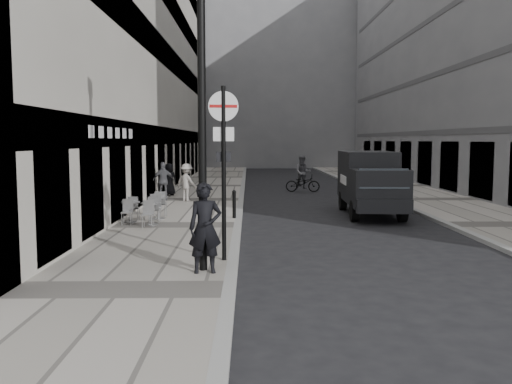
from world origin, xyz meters
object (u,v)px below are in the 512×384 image
sign_post (224,150)px  lamppost (202,95)px  cyclist (303,178)px  panel_van (370,180)px  walking_man (205,228)px

sign_post → lamppost: lamppost is taller
lamppost → cyclist: (3.96, 18.57, -3.01)m
sign_post → panel_van: 9.92m
sign_post → cyclist: sign_post is taller
walking_man → sign_post: (0.33, 1.18, 1.59)m
walking_man → cyclist: cyclist is taller
walking_man → lamppost: 2.75m
sign_post → panel_van: sign_post is taller
lamppost → panel_van: (5.61, 9.29, -2.43)m
walking_man → lamppost: bearing=97.2°
sign_post → lamppost: (-0.40, -0.94, 1.15)m
lamppost → cyclist: lamppost is taller
walking_man → panel_van: panel_van is taller
lamppost → panel_van: 11.12m
walking_man → panel_van: (5.54, 9.53, 0.31)m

